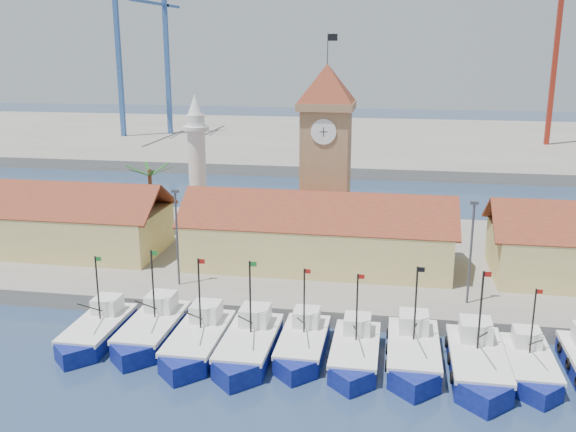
% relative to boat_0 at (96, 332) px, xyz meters
% --- Properties ---
extents(ground, '(400.00, 400.00, 0.00)m').
position_rel_boat_0_xyz_m(ground, '(15.74, -2.49, -0.75)').
color(ground, navy).
rests_on(ground, ground).
extents(quay, '(140.00, 32.00, 1.50)m').
position_rel_boat_0_xyz_m(quay, '(15.74, 21.51, -0.00)').
color(quay, gray).
rests_on(quay, ground).
extents(terminal, '(240.00, 80.00, 2.00)m').
position_rel_boat_0_xyz_m(terminal, '(15.74, 107.51, 0.25)').
color(terminal, gray).
rests_on(terminal, ground).
extents(boat_0, '(3.52, 9.64, 7.30)m').
position_rel_boat_0_xyz_m(boat_0, '(0.00, 0.00, 0.00)').
color(boat_0, '#0B145A').
rests_on(boat_0, ground).
extents(boat_1, '(3.76, 10.30, 7.79)m').
position_rel_boat_0_xyz_m(boat_1, '(4.35, 0.79, 0.05)').
color(boat_1, '#0B145A').
rests_on(boat_1, ground).
extents(boat_2, '(3.76, 10.29, 7.79)m').
position_rel_boat_0_xyz_m(boat_2, '(8.63, -0.52, 0.05)').
color(boat_2, '#0B145A').
rests_on(boat_2, ground).
extents(boat_3, '(3.79, 10.39, 7.86)m').
position_rel_boat_0_xyz_m(boat_3, '(12.69, -0.65, 0.06)').
color(boat_3, '#0B145A').
rests_on(boat_3, ground).
extents(boat_4, '(3.43, 9.40, 7.11)m').
position_rel_boat_0_xyz_m(boat_4, '(16.69, 0.45, -0.02)').
color(boat_4, '#0B145A').
rests_on(boat_4, ground).
extents(boat_5, '(3.47, 9.52, 7.20)m').
position_rel_boat_0_xyz_m(boat_5, '(20.77, -0.27, -0.01)').
color(boat_5, '#0B145A').
rests_on(boat_5, ground).
extents(boat_6, '(3.80, 10.40, 7.87)m').
position_rel_boat_0_xyz_m(boat_6, '(25.06, 0.20, 0.06)').
color(boat_6, '#0B145A').
rests_on(boat_6, ground).
extents(boat_7, '(3.92, 10.74, 8.12)m').
position_rel_boat_0_xyz_m(boat_7, '(29.60, -0.68, 0.09)').
color(boat_7, '#0B145A').
rests_on(boat_7, ground).
extents(boat_8, '(3.27, 8.95, 6.77)m').
position_rel_boat_0_xyz_m(boat_8, '(33.35, -0.03, -0.05)').
color(boat_8, '#0B145A').
rests_on(boat_8, ground).
extents(hall_left, '(31.20, 10.13, 7.61)m').
position_rel_boat_0_xyz_m(hall_left, '(-16.26, 17.51, 3.23)').
color(hall_left, '#DFCF7A').
rests_on(hall_left, quay).
extents(hall_center, '(27.04, 10.13, 7.61)m').
position_rel_boat_0_xyz_m(hall_center, '(15.74, 17.51, 3.23)').
color(hall_center, '#DFCF7A').
rests_on(hall_center, quay).
extents(clock_tower, '(5.80, 5.80, 22.70)m').
position_rel_boat_0_xyz_m(clock_tower, '(15.74, 23.51, 11.21)').
color(clock_tower, '#A17852').
rests_on(clock_tower, quay).
extents(minaret, '(3.00, 3.00, 16.30)m').
position_rel_boat_0_xyz_m(minaret, '(0.74, 25.51, 8.97)').
color(minaret, silver).
rests_on(minaret, quay).
extents(palm_tree, '(5.60, 5.03, 8.39)m').
position_rel_boat_0_xyz_m(palm_tree, '(-4.26, 23.51, 5.49)').
color(palm_tree, brown).
rests_on(palm_tree, quay).
extents(lamp_posts, '(80.70, 0.25, 9.03)m').
position_rel_boat_0_xyz_m(lamp_posts, '(16.24, 9.51, 5.72)').
color(lamp_posts, '#3F3F44').
rests_on(lamp_posts, quay).
extents(crane_blue_far, '(1.00, 33.29, 43.91)m').
position_rel_boat_0_xyz_m(crane_blue_far, '(-41.09, 98.07, 25.66)').
color(crane_blue_far, '#32599A').
rests_on(crane_blue_far, terminal).
extents(crane_blue_near, '(1.00, 29.74, 37.94)m').
position_rel_boat_0_xyz_m(crane_blue_near, '(-31.64, 104.42, 22.07)').
color(crane_blue_near, '#32599A').
rests_on(crane_blue_near, terminal).
extents(crane_red_right, '(1.00, 32.22, 46.41)m').
position_rel_boat_0_xyz_m(crane_red_right, '(55.21, 101.27, 26.94)').
color(crane_red_right, maroon).
rests_on(crane_red_right, terminal).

